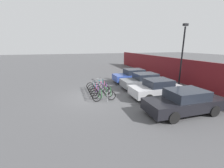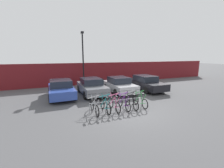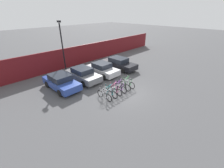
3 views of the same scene
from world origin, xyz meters
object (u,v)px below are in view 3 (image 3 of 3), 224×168
Objects in this scene: bike_rack at (116,87)px; bicycle_silver at (104,95)px; bicycle_teal at (110,92)px; bicycle_purple at (119,88)px; car_grey at (83,74)px; bicycle_black at (123,86)px; lamp_post at (62,45)px; bicycle_green at (128,83)px; car_blue at (61,82)px; car_silver at (102,69)px; car_black at (119,63)px.

bicycle_silver is at bearing -174.47° from bike_rack.
bicycle_teal is (-0.87, -0.15, -0.11)m from bike_rack.
bicycle_purple is at bearing 4.00° from bicycle_teal.
car_grey is (-0.53, 4.13, 0.21)m from bike_rack.
bicycle_black is 8.55m from lamp_post.
bicycle_teal is 1.00× the size of bicycle_green.
car_blue is at bearing 111.16° from bicycle_silver.
car_silver is 0.69× the size of lamp_post.
bicycle_purple is at bearing 178.44° from bicycle_black.
bicycle_purple is (1.22, 0.00, 0.00)m from bicycle_teal.
car_silver reaches higher than bicycle_silver.
bicycle_teal and bicycle_green have the same top height.
bicycle_silver is 1.00× the size of bicycle_black.
car_blue is at bearing 125.92° from bike_rack.
bicycle_silver is at bearing -98.16° from lamp_post.
bicycle_teal is 0.42× the size of car_blue.
bicycle_silver is 8.53m from lamp_post.
bicycle_purple is 0.41× the size of car_grey.
lamp_post reaches higher than car_silver.
bicycle_purple is 0.43× the size of car_silver.
bicycle_purple is 5.45m from car_blue.
car_grey is at bearing -0.41° from car_blue.
bicycle_silver is 5.29m from car_silver.
bicycle_teal and bicycle_purple have the same top height.
bicycle_black is (2.42, 0.00, 0.00)m from bicycle_silver.
bicycle_silver is 4.55m from car_blue.
bike_rack is 2.11× the size of bicycle_purple.
bicycle_teal is at bearing 178.44° from bicycle_black.
bicycle_teal is at bearing 2.29° from bicycle_silver.
car_blue is at bearing 130.59° from bicycle_black.
bike_rack is at bearing -116.79° from car_silver.
bicycle_purple is 0.42× the size of car_blue.
car_silver is (1.59, 3.98, 0.31)m from bicycle_purple.
bicycle_black is at bearing -47.85° from car_blue.
bicycle_green is at bearing -95.72° from car_silver.
bicycle_purple is at bearing 177.61° from bicycle_green.
bicycle_silver is at bearing 178.44° from bicycle_black.
car_grey reaches higher than bike_rack.
bicycle_black is 1.00× the size of bicycle_green.
car_silver is at bearing 68.85° from bicycle_purple.
bicycle_black is 0.30× the size of lamp_post.
bicycle_teal is 1.22m from bicycle_purple.
car_black is at bearing -0.74° from car_silver.
car_grey is 1.05× the size of car_silver.
car_blue is (-3.00, 4.14, 0.21)m from bike_rack.
bicycle_silver is at bearing -131.08° from car_silver.
bike_rack is at bearing 168.89° from bicycle_black.
car_blue is at bearing 128.55° from bicycle_purple.
car_black is (3.20, 3.94, 0.31)m from bicycle_green.
car_grey is 0.73× the size of lamp_post.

